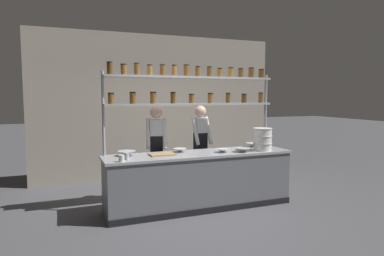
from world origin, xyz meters
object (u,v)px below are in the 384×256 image
at_px(spice_shelf_unit, 192,92).
at_px(cutting_board, 162,154).
at_px(chef_center, 201,143).
at_px(prep_bowl_near_right, 127,153).
at_px(serving_cup_by_board, 121,159).
at_px(serving_cup_front, 127,156).
at_px(chef_left, 156,146).
at_px(container_stack, 263,139).
at_px(prep_bowl_center_front, 242,150).
at_px(prep_bowl_far_left, 180,150).
at_px(prep_bowl_near_left, 253,145).
at_px(prep_bowl_center_back, 223,151).

relative_size(spice_shelf_unit, cutting_board, 7.60).
relative_size(chef_center, prep_bowl_near_right, 5.85).
distance_m(spice_shelf_unit, prep_bowl_near_right, 1.52).
height_order(prep_bowl_near_right, serving_cup_by_board, serving_cup_by_board).
bearing_deg(cutting_board, prep_bowl_near_right, 165.25).
distance_m(cutting_board, serving_cup_front, 0.63).
xyz_separation_m(chef_left, serving_cup_front, (-0.69, -0.83, 0.00)).
bearing_deg(serving_cup_by_board, prep_bowl_near_right, 70.42).
distance_m(container_stack, cutting_board, 1.77).
height_order(prep_bowl_center_front, serving_cup_by_board, serving_cup_by_board).
xyz_separation_m(prep_bowl_center_front, prep_bowl_near_right, (-1.88, 0.35, 0.00)).
height_order(container_stack, prep_bowl_far_left, container_stack).
height_order(cutting_board, serving_cup_by_board, serving_cup_by_board).
distance_m(spice_shelf_unit, container_stack, 1.47).
relative_size(chef_left, cutting_board, 4.20).
distance_m(spice_shelf_unit, prep_bowl_near_left, 1.54).
relative_size(chef_left, serving_cup_by_board, 17.11).
xyz_separation_m(cutting_board, serving_cup_front, (-0.60, -0.19, 0.04)).
bearing_deg(prep_bowl_near_right, spice_shelf_unit, 8.30).
bearing_deg(serving_cup_by_board, prep_bowl_near_left, 12.37).
bearing_deg(prep_bowl_center_back, container_stack, -5.75).
relative_size(chef_left, prep_bowl_near_left, 6.28).
height_order(spice_shelf_unit, chef_center, spice_shelf_unit).
xyz_separation_m(prep_bowl_center_front, prep_bowl_center_back, (-0.32, 0.09, -0.01)).
distance_m(cutting_board, prep_bowl_near_left, 1.84).
distance_m(spice_shelf_unit, chef_center, 1.15).
relative_size(prep_bowl_near_left, serving_cup_front, 2.58).
bearing_deg(chef_left, container_stack, -13.18).
xyz_separation_m(prep_bowl_near_left, prep_bowl_center_back, (-0.80, -0.34, -0.01)).
bearing_deg(prep_bowl_far_left, container_stack, -14.40).
bearing_deg(chef_center, prep_bowl_center_back, -98.09).
bearing_deg(serving_cup_front, prep_bowl_near_left, 9.85).
height_order(container_stack, prep_bowl_center_front, container_stack).
distance_m(chef_center, cutting_board, 1.29).
bearing_deg(prep_bowl_near_left, serving_cup_by_board, -167.63).
bearing_deg(prep_bowl_near_right, chef_left, 38.73).
height_order(prep_bowl_center_back, prep_bowl_near_right, prep_bowl_near_right).
bearing_deg(spice_shelf_unit, container_stack, -23.77).
bearing_deg(chef_left, serving_cup_front, -116.47).
xyz_separation_m(container_stack, prep_bowl_center_front, (-0.41, -0.02, -0.16)).
xyz_separation_m(prep_bowl_center_back, serving_cup_front, (-1.62, -0.08, 0.02)).
bearing_deg(cutting_board, chef_center, 38.82).
bearing_deg(prep_bowl_center_front, spice_shelf_unit, 144.28).
bearing_deg(serving_cup_front, chef_center, 31.83).
height_order(chef_center, prep_bowl_far_left, chef_center).
xyz_separation_m(container_stack, serving_cup_by_board, (-2.45, -0.14, -0.15)).
relative_size(cutting_board, prep_bowl_center_front, 1.54).
distance_m(cutting_board, prep_bowl_center_back, 1.03).
height_order(spice_shelf_unit, serving_cup_by_board, spice_shelf_unit).
xyz_separation_m(prep_bowl_near_right, serving_cup_front, (-0.07, -0.33, 0.01)).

